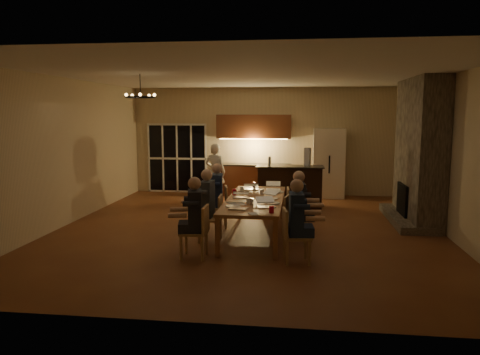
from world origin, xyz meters
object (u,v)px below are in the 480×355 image
person_right_near (296,221)px  laptop_c (241,192)px  laptop_d (269,193)px  can_cola (254,185)px  chair_left_far (217,207)px  chandelier (141,97)px  bar_bottle (270,161)px  person_right_mid (298,207)px  dining_table (255,217)px  chair_right_near (297,236)px  chair_left_mid (210,218)px  plate_far (279,192)px  bar_island (290,186)px  laptop_e (251,184)px  plate_left (233,206)px  plate_near (273,203)px  chair_right_mid (297,219)px  mug_front (249,201)px  chair_right_far (297,209)px  chair_left_near (194,232)px  bar_blender (307,157)px  person_left_mid (207,205)px  laptop_f (273,185)px  standing_person (215,172)px  person_left_near (195,217)px  redcup_mid (234,192)px  refrigerator (329,163)px  laptop_b (266,201)px  can_silver (252,202)px  laptop_a (238,203)px  mug_mid (262,192)px  person_left_far (217,195)px

person_right_near → laptop_c: 2.01m
laptop_d → can_cola: (-0.42, 1.38, -0.05)m
chair_left_far → chandelier: (-1.39, -0.69, 2.31)m
laptop_d → chair_left_far: bearing=-174.6°
bar_bottle → person_right_mid: bearing=-77.5°
dining_table → chair_right_near: chair_right_near is taller
chair_left_mid → plate_far: bearing=134.1°
bar_island → laptop_e: bearing=-113.8°
can_cola → plate_left: can_cola is taller
chandelier → laptop_d: size_ratio=1.86×
chair_right_near → plate_near: size_ratio=3.58×
laptop_e → chair_right_mid: bearing=118.3°
plate_near → mug_front: bearing=-177.8°
plate_far → bar_bottle: bar_bottle is taller
bar_island → chair_right_mid: size_ratio=1.96×
chair_left_mid → chair_left_far: bearing=-179.3°
chair_right_far → plate_far: bearing=56.9°
can_cola → chair_left_near: bearing=-103.9°
chair_right_near → bar_blender: (0.23, 4.73, 0.87)m
chair_left_far → dining_table: bearing=44.8°
person_left_mid → chair_right_mid: bearing=94.4°
laptop_f → person_right_near: bearing=-81.6°
standing_person → chandelier: size_ratio=2.70×
person_left_near → redcup_mid: person_left_near is taller
refrigerator → redcup_mid: bearing=-117.4°
chandelier → mug_front: chandelier is taller
refrigerator → bar_blender: 1.66m
chair_left_far → standing_person: 3.22m
person_left_mid → laptop_b: 1.24m
person_left_near → bar_blender: size_ratio=2.92×
chandelier → standing_person: bearing=78.4°
mug_front → person_left_near: bearing=-127.0°
can_silver → chandelier: bearing=166.9°
chair_right_near → chandelier: size_ratio=1.50×
laptop_c → laptop_d: size_ratio=1.00×
laptop_a → chair_left_mid: bearing=-30.3°
refrigerator → plate_left: size_ratio=7.35×
person_left_near → standing_person: (-0.61, 5.26, 0.11)m
can_silver → bar_bottle: (0.09, 3.61, 0.39)m
mug_mid → person_left_far: bearing=177.0°
redcup_mid → person_right_near: bearing=-56.8°
chair_left_mid → bar_island: bearing=155.6°
person_left_near → person_left_mid: bearing=168.9°
chandelier → laptop_d: bearing=2.9°
refrigerator → chair_left_far: bearing=-122.6°
dining_table → person_left_far: person_left_far is taller
plate_far → laptop_d: bearing=-102.1°
laptop_e → mug_front: size_ratio=3.20×
person_right_mid → person_left_far: (-1.73, 1.08, 0.00)m
person_right_mid → mug_front: (-0.93, -0.02, 0.11)m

